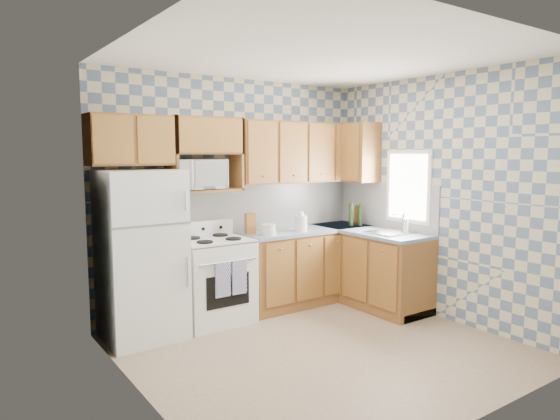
% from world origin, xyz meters
% --- Properties ---
extents(floor, '(3.40, 3.40, 0.00)m').
position_xyz_m(floor, '(0.00, 0.00, 0.00)').
color(floor, '#79634E').
rests_on(floor, ground).
extents(back_wall, '(3.40, 0.02, 2.70)m').
position_xyz_m(back_wall, '(0.00, 1.60, 1.35)').
color(back_wall, slate).
rests_on(back_wall, ground).
extents(right_wall, '(0.02, 3.20, 2.70)m').
position_xyz_m(right_wall, '(1.70, 0.00, 1.35)').
color(right_wall, slate).
rests_on(right_wall, ground).
extents(backsplash_back, '(2.60, 0.02, 0.56)m').
position_xyz_m(backsplash_back, '(0.40, 1.59, 1.20)').
color(backsplash_back, silver).
rests_on(backsplash_back, back_wall).
extents(backsplash_right, '(0.02, 1.60, 0.56)m').
position_xyz_m(backsplash_right, '(1.69, 0.80, 1.20)').
color(backsplash_right, silver).
rests_on(backsplash_right, right_wall).
extents(refrigerator, '(0.75, 0.70, 1.68)m').
position_xyz_m(refrigerator, '(-1.27, 1.25, 0.84)').
color(refrigerator, white).
rests_on(refrigerator, floor).
extents(stove_body, '(0.76, 0.65, 0.90)m').
position_xyz_m(stove_body, '(-0.47, 1.28, 0.45)').
color(stove_body, white).
rests_on(stove_body, floor).
extents(cooktop, '(0.76, 0.65, 0.02)m').
position_xyz_m(cooktop, '(-0.47, 1.28, 0.91)').
color(cooktop, silver).
rests_on(cooktop, stove_body).
extents(backguard, '(0.76, 0.08, 0.17)m').
position_xyz_m(backguard, '(-0.47, 1.55, 1.00)').
color(backguard, white).
rests_on(backguard, cooktop).
extents(dish_towel_left, '(0.17, 0.02, 0.36)m').
position_xyz_m(dish_towel_left, '(-0.54, 0.93, 0.55)').
color(dish_towel_left, navy).
rests_on(dish_towel_left, stove_body).
extents(dish_towel_right, '(0.17, 0.02, 0.36)m').
position_xyz_m(dish_towel_right, '(-0.35, 0.93, 0.55)').
color(dish_towel_right, navy).
rests_on(dish_towel_right, stove_body).
extents(base_cabinets_back, '(1.75, 0.60, 0.88)m').
position_xyz_m(base_cabinets_back, '(0.82, 1.30, 0.44)').
color(base_cabinets_back, brown).
rests_on(base_cabinets_back, floor).
extents(base_cabinets_right, '(0.60, 1.60, 0.88)m').
position_xyz_m(base_cabinets_right, '(1.40, 0.80, 0.44)').
color(base_cabinets_right, brown).
rests_on(base_cabinets_right, floor).
extents(countertop_back, '(1.77, 0.63, 0.04)m').
position_xyz_m(countertop_back, '(0.82, 1.30, 0.90)').
color(countertop_back, slate).
rests_on(countertop_back, base_cabinets_back).
extents(countertop_right, '(0.63, 1.60, 0.04)m').
position_xyz_m(countertop_right, '(1.40, 0.80, 0.90)').
color(countertop_right, slate).
rests_on(countertop_right, base_cabinets_right).
extents(upper_cabinets_back, '(1.75, 0.33, 0.74)m').
position_xyz_m(upper_cabinets_back, '(0.82, 1.44, 1.85)').
color(upper_cabinets_back, brown).
rests_on(upper_cabinets_back, back_wall).
extents(upper_cabinets_fridge, '(0.82, 0.33, 0.50)m').
position_xyz_m(upper_cabinets_fridge, '(-1.29, 1.44, 1.97)').
color(upper_cabinets_fridge, brown).
rests_on(upper_cabinets_fridge, back_wall).
extents(upper_cabinets_right, '(0.33, 0.70, 0.74)m').
position_xyz_m(upper_cabinets_right, '(1.53, 1.25, 1.85)').
color(upper_cabinets_right, brown).
rests_on(upper_cabinets_right, right_wall).
extents(microwave_shelf, '(0.80, 0.33, 0.03)m').
position_xyz_m(microwave_shelf, '(-0.47, 1.44, 1.44)').
color(microwave_shelf, brown).
rests_on(microwave_shelf, back_wall).
extents(microwave, '(0.62, 0.45, 0.33)m').
position_xyz_m(microwave, '(-0.57, 1.45, 1.61)').
color(microwave, white).
rests_on(microwave, microwave_shelf).
extents(sink, '(0.48, 0.40, 0.03)m').
position_xyz_m(sink, '(1.40, 0.45, 0.93)').
color(sink, '#B7B7BC').
rests_on(sink, countertop_right).
extents(window, '(0.02, 0.66, 0.86)m').
position_xyz_m(window, '(1.69, 0.45, 1.45)').
color(window, white).
rests_on(window, right_wall).
extents(bottle_0, '(0.06, 0.06, 0.28)m').
position_xyz_m(bottle_0, '(1.44, 1.16, 1.06)').
color(bottle_0, black).
rests_on(bottle_0, countertop_back).
extents(bottle_1, '(0.06, 0.06, 0.26)m').
position_xyz_m(bottle_1, '(1.54, 1.10, 1.05)').
color(bottle_1, black).
rests_on(bottle_1, countertop_back).
extents(bottle_2, '(0.06, 0.06, 0.24)m').
position_xyz_m(bottle_2, '(1.58, 1.20, 1.04)').
color(bottle_2, '#583D10').
rests_on(bottle_2, countertop_back).
extents(knife_block, '(0.13, 0.13, 0.24)m').
position_xyz_m(knife_block, '(0.05, 1.35, 1.04)').
color(knife_block, brown).
rests_on(knife_block, countertop_back).
extents(electric_kettle, '(0.15, 0.15, 0.19)m').
position_xyz_m(electric_kettle, '(0.64, 1.17, 1.01)').
color(electric_kettle, white).
rests_on(electric_kettle, countertop_back).
extents(food_containers, '(0.18, 0.18, 0.12)m').
position_xyz_m(food_containers, '(0.17, 1.15, 0.98)').
color(food_containers, beige).
rests_on(food_containers, countertop_back).
extents(soap_bottle, '(0.06, 0.06, 0.17)m').
position_xyz_m(soap_bottle, '(1.53, 0.34, 1.01)').
color(soap_bottle, beige).
rests_on(soap_bottle, countertop_right).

